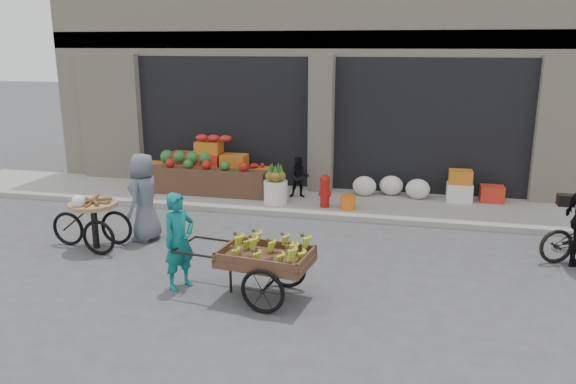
% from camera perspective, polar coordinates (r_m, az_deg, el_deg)
% --- Properties ---
extents(ground, '(80.00, 80.00, 0.00)m').
position_cam_1_polar(ground, '(8.89, -2.39, -8.40)').
color(ground, '#424244').
rests_on(ground, ground).
extents(sidewalk, '(18.00, 2.20, 0.12)m').
position_cam_1_polar(sidewalk, '(12.65, 2.60, -1.00)').
color(sidewalk, gray).
rests_on(sidewalk, ground).
extents(building, '(14.00, 6.45, 7.00)m').
position_cam_1_polar(building, '(16.06, 5.44, 14.27)').
color(building, beige).
rests_on(building, ground).
extents(fruit_display, '(3.10, 1.12, 1.24)m').
position_cam_1_polar(fruit_display, '(13.42, -7.63, 2.50)').
color(fruit_display, red).
rests_on(fruit_display, sidewalk).
extents(pineapple_bin, '(0.52, 0.52, 0.50)m').
position_cam_1_polar(pineapple_bin, '(12.25, -1.27, -0.01)').
color(pineapple_bin, silver).
rests_on(pineapple_bin, sidewalk).
extents(fire_hydrant, '(0.22, 0.22, 0.71)m').
position_cam_1_polar(fire_hydrant, '(11.95, 3.78, 0.24)').
color(fire_hydrant, '#A5140F').
rests_on(fire_hydrant, sidewalk).
extents(orange_bucket, '(0.32, 0.32, 0.30)m').
position_cam_1_polar(orange_bucket, '(11.90, 6.10, -1.05)').
color(orange_bucket, orange).
rests_on(orange_bucket, sidewalk).
extents(right_bay_goods, '(3.35, 0.60, 0.70)m').
position_cam_1_polar(right_bay_goods, '(12.95, 14.56, 0.49)').
color(right_bay_goods, silver).
rests_on(right_bay_goods, sidewalk).
extents(seated_person, '(0.51, 0.43, 0.93)m').
position_cam_1_polar(seated_person, '(12.68, 1.15, 1.50)').
color(seated_person, black).
rests_on(seated_person, sidewalk).
extents(banana_cart, '(2.23, 1.13, 0.89)m').
position_cam_1_polar(banana_cart, '(7.89, -2.61, -6.39)').
color(banana_cart, brown).
rests_on(banana_cart, ground).
extents(vendor_woman, '(0.56, 0.63, 1.45)m').
position_cam_1_polar(vendor_woman, '(8.35, -11.01, -4.91)').
color(vendor_woman, '#0E6E6B').
rests_on(vendor_woman, ground).
extents(tricycle_cart, '(1.43, 0.87, 0.95)m').
position_cam_1_polar(tricycle_cart, '(10.39, -19.14, -2.45)').
color(tricycle_cart, '#9E7F51').
rests_on(tricycle_cart, ground).
extents(vendor_grey, '(0.57, 0.83, 1.62)m').
position_cam_1_polar(vendor_grey, '(10.50, -14.41, -0.53)').
color(vendor_grey, slate).
rests_on(vendor_grey, ground).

